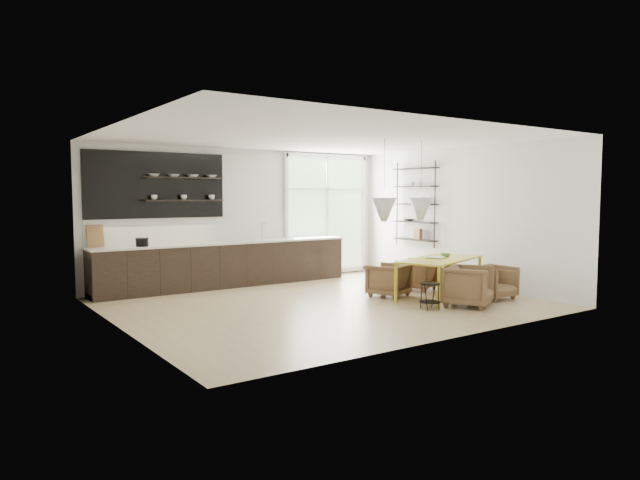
{
  "coord_description": "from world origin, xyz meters",
  "views": [
    {
      "loc": [
        -5.71,
        -8.14,
        1.91
      ],
      "look_at": [
        0.34,
        0.6,
        1.07
      ],
      "focal_mm": 32.0,
      "sensor_mm": 36.0,
      "label": 1
    }
  ],
  "objects_px": {
    "armchair_back_right": "(417,274)",
    "armchair_front_right": "(494,282)",
    "wire_stool": "(430,292)",
    "dining_table": "(440,261)",
    "armchair_front_left": "(468,286)",
    "armchair_back_left": "(389,280)"
  },
  "relations": [
    {
      "from": "armchair_back_right",
      "to": "armchair_front_right",
      "type": "xyz_separation_m",
      "value": [
        0.45,
        -1.54,
        -0.01
      ]
    },
    {
      "from": "wire_stool",
      "to": "dining_table",
      "type": "bearing_deg",
      "value": 35.35
    },
    {
      "from": "dining_table",
      "to": "armchair_front_left",
      "type": "xyz_separation_m",
      "value": [
        -0.23,
        -0.87,
        -0.33
      ]
    },
    {
      "from": "armchair_front_left",
      "to": "wire_stool",
      "type": "xyz_separation_m",
      "value": [
        -0.71,
        0.2,
        -0.07
      ]
    },
    {
      "from": "wire_stool",
      "to": "armchair_front_left",
      "type": "bearing_deg",
      "value": -16.11
    },
    {
      "from": "armchair_front_right",
      "to": "wire_stool",
      "type": "relative_size",
      "value": 1.53
    },
    {
      "from": "armchair_back_left",
      "to": "armchair_front_left",
      "type": "xyz_separation_m",
      "value": [
        0.47,
        -1.51,
        0.04
      ]
    },
    {
      "from": "armchair_front_right",
      "to": "armchair_back_right",
      "type": "bearing_deg",
      "value": 106.2
    },
    {
      "from": "dining_table",
      "to": "wire_stool",
      "type": "relative_size",
      "value": 4.95
    },
    {
      "from": "armchair_back_left",
      "to": "armchair_back_right",
      "type": "bearing_deg",
      "value": 172.39
    },
    {
      "from": "armchair_back_right",
      "to": "armchair_front_left",
      "type": "distance_m",
      "value": 1.83
    },
    {
      "from": "armchair_back_left",
      "to": "armchair_front_right",
      "type": "xyz_separation_m",
      "value": [
        1.41,
        -1.29,
        -0.0
      ]
    },
    {
      "from": "dining_table",
      "to": "armchair_back_right",
      "type": "xyz_separation_m",
      "value": [
        0.27,
        0.89,
        -0.37
      ]
    },
    {
      "from": "armchair_front_left",
      "to": "wire_stool",
      "type": "distance_m",
      "value": 0.74
    },
    {
      "from": "armchair_front_left",
      "to": "armchair_back_right",
      "type": "bearing_deg",
      "value": 44.57
    },
    {
      "from": "armchair_back_left",
      "to": "armchair_front_left",
      "type": "height_order",
      "value": "armchair_front_left"
    },
    {
      "from": "armchair_front_right",
      "to": "wire_stool",
      "type": "distance_m",
      "value": 1.66
    },
    {
      "from": "dining_table",
      "to": "armchair_front_right",
      "type": "height_order",
      "value": "dining_table"
    },
    {
      "from": "armchair_back_left",
      "to": "dining_table",
      "type": "bearing_deg",
      "value": 115.58
    },
    {
      "from": "armchair_back_right",
      "to": "armchair_front_left",
      "type": "relative_size",
      "value": 0.89
    },
    {
      "from": "armchair_back_right",
      "to": "armchair_front_right",
      "type": "bearing_deg",
      "value": 83.34
    },
    {
      "from": "armchair_back_right",
      "to": "armchair_front_left",
      "type": "bearing_deg",
      "value": 51.3
    }
  ]
}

